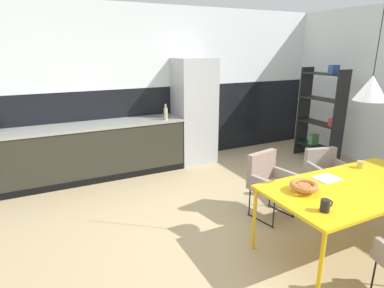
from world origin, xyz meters
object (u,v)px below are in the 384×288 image
Objects in this scene: armchair_near_window at (268,177)px; mug_tall_blue at (325,206)px; fruit_bowl at (304,186)px; open_shelf_unit at (321,114)px; bottle_wine_green at (166,113)px; refrigerator_column at (194,111)px; armchair_head_of_table at (325,168)px; dining_table at (357,189)px; open_book at (327,178)px; mug_short_terracotta at (361,164)px; pendant_lamp_over_table_near at (371,88)px.

mug_tall_blue is at bearing 60.21° from armchair_near_window.
mug_tall_blue is at bearing -108.17° from fruit_bowl.
bottle_wine_green is at bearing -105.27° from open_shelf_unit.
refrigerator_column is 2.33× the size of armchair_near_window.
open_shelf_unit is (2.79, -0.76, -0.11)m from bottle_wine_green.
armchair_head_of_table is 5.67× the size of mug_tall_blue.
bottle_wine_green reaches higher than mug_tall_blue.
armchair_head_of_table is (0.61, 0.92, -0.20)m from dining_table.
armchair_near_window is at bearing 71.89° from fruit_bowl.
dining_table is 7.61× the size of open_book.
armchair_near_window reaches higher than open_book.
fruit_bowl is 1.04× the size of bottle_wine_green.
refrigerator_column is 16.00× the size of mug_short_terracotta.
pendant_lamp_over_table_near is at bearing 90.00° from dining_table.
bottle_wine_green is at bearing 92.73° from mug_tall_blue.
pendant_lamp_over_table_near is at bearing -10.13° from fruit_bowl.
dining_table is 1.09× the size of open_shelf_unit.
open_shelf_unit is at bearing 40.28° from fruit_bowl.
fruit_bowl is 1.08× the size of open_book.
fruit_bowl is at bearing 71.83° from mug_tall_blue.
bottle_wine_green is at bearing 95.46° from fruit_bowl.
mug_tall_blue is at bearing 53.91° from armchair_head_of_table.
open_shelf_unit is at bearing -161.80° from armchair_near_window.
open_book is at bearing 92.66° from armchair_near_window.
refrigerator_column is 7.21× the size of bottle_wine_green.
refrigerator_column is at bearing 91.92° from open_book.
pendant_lamp_over_table_near is (-1.91, -2.24, 0.81)m from open_shelf_unit.
armchair_head_of_table is 1.49m from fruit_bowl.
fruit_bowl is at bearing -164.06° from open_book.
open_book is (-0.15, 0.25, 0.04)m from dining_table.
refrigerator_column is 7.47× the size of open_book.
mug_tall_blue reaches higher than armchair_head_of_table.
mug_tall_blue is (-0.48, -3.46, -0.17)m from refrigerator_column.
open_shelf_unit reaches higher than dining_table.
bottle_wine_green is (-0.16, 3.26, 0.22)m from mug_tall_blue.
open_book is 2.87m from bottle_wine_green.
open_book is at bearing 15.94° from fruit_bowl.
open_shelf_unit is at bearing 44.21° from open_book.
mug_tall_blue is (-1.34, -1.17, 0.30)m from armchair_head_of_table.
open_shelf_unit reaches higher than armchair_head_of_table.
armchair_head_of_table is 1.80m from mug_tall_blue.
armchair_head_of_table is at bearing -44.36° from open_shelf_unit.
armchair_near_window reaches higher than armchair_head_of_table.
refrigerator_column is at bearing 94.39° from pendant_lamp_over_table_near.
mug_tall_blue is at bearing -87.27° from bottle_wine_green.
mug_tall_blue is 3.27m from bottle_wine_green.
open_shelf_unit reaches higher than mug_tall_blue.
open_shelf_unit reaches higher than open_book.
bottle_wine_green is at bearing 116.59° from mug_short_terracotta.
fruit_bowl is at bearing 169.87° from pendant_lamp_over_table_near.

